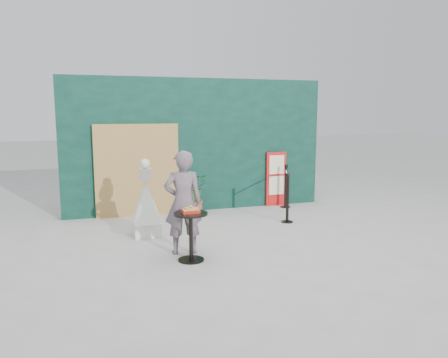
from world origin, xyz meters
TOP-DOWN VIEW (x-y plane):
  - ground at (0.00, 0.00)m, footprint 60.00×60.00m
  - back_wall at (0.00, 3.15)m, footprint 6.00×0.30m
  - bamboo_fence at (-1.40, 2.94)m, footprint 1.80×0.08m
  - woman at (-1.04, 0.12)m, footprint 0.64×0.45m
  - menu_board at (1.90, 2.95)m, footprint 0.50×0.07m
  - statue at (-1.46, 1.31)m, footprint 0.56×0.56m
  - cafe_table at (-1.02, -0.26)m, footprint 0.52×0.52m
  - food_basket at (-1.01, -0.26)m, footprint 0.26×0.19m
  - planter at (-0.20, 2.66)m, footprint 0.53×0.46m
  - stanchion_barrier at (1.73, 2.04)m, footprint 0.84×1.54m

SIDE VIEW (x-z plane):
  - ground at x=0.00m, z-range 0.00..0.00m
  - stanchion_barrier at x=1.73m, z-range -0.02..1.01m
  - cafe_table at x=-1.02m, z-range 0.12..0.87m
  - planter at x=-0.20m, z-range 0.07..0.98m
  - statue at x=-1.46m, z-range -0.13..1.29m
  - menu_board at x=1.90m, z-range 0.00..1.30m
  - food_basket at x=-1.01m, z-range 0.73..0.84m
  - woman at x=-1.04m, z-range 0.00..1.66m
  - bamboo_fence at x=-1.40m, z-range 0.00..2.00m
  - back_wall at x=0.00m, z-range 0.00..3.00m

